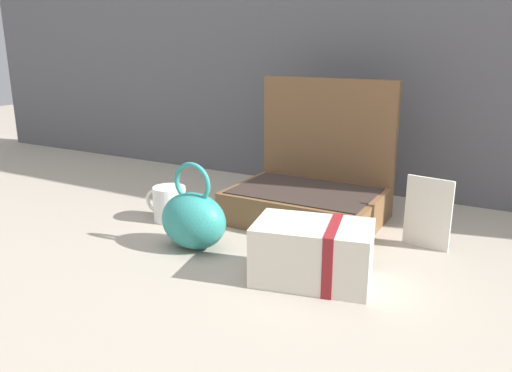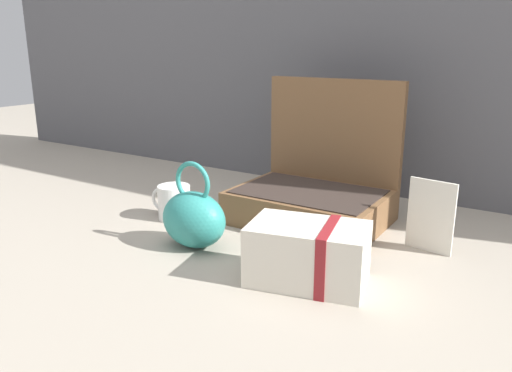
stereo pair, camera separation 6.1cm
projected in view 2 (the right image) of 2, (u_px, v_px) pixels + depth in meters
The scene contains 6 objects.
ground_plane at pixel (250, 241), 1.22m from camera, with size 6.00×6.00×0.00m, color #9E9384.
open_suitcase at pixel (315, 189), 1.35m from camera, with size 0.39×0.29×0.37m.
teal_pouch_handbag at pixel (194, 218), 1.17m from camera, with size 0.16×0.11×0.21m.
cream_toiletry_bag at pixel (309, 254), 1.00m from camera, with size 0.25×0.19×0.12m.
coffee_mug at pixel (174, 202), 1.36m from camera, with size 0.12×0.09×0.09m.
info_card_left at pixel (431, 216), 1.14m from camera, with size 0.11×0.01×0.17m, color silver.
Camera 2 is at (0.62, -0.95, 0.46)m, focal length 35.40 mm.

